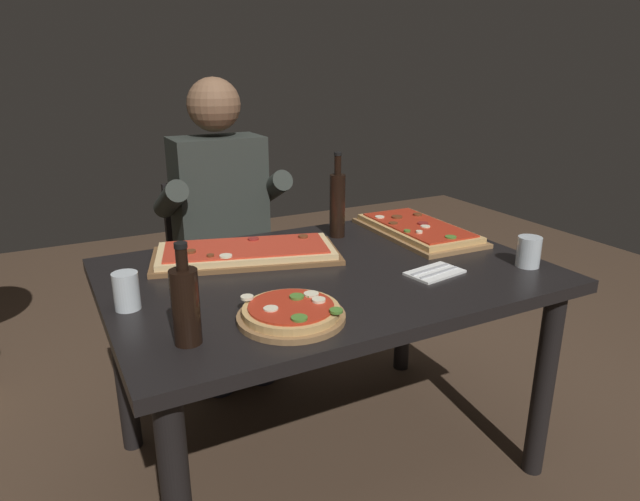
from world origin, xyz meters
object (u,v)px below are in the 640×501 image
(dining_table, at_px, (327,296))
(pizza_round_far, at_px, (291,313))
(seated_diner, at_px, (224,220))
(diner_chair, at_px, (218,267))
(pizza_rectangular_front, at_px, (246,253))
(wine_bottle_dark, at_px, (186,304))
(tumbler_far_side, at_px, (528,254))
(tumbler_near_camera, at_px, (127,293))
(oil_bottle_amber, at_px, (337,203))
(pizza_rectangular_left, at_px, (417,229))

(dining_table, bearing_deg, pizza_round_far, -132.20)
(seated_diner, bearing_deg, diner_chair, 90.00)
(pizza_rectangular_front, distance_m, diner_chair, 0.69)
(wine_bottle_dark, relative_size, seated_diner, 0.19)
(dining_table, distance_m, wine_bottle_dark, 0.64)
(wine_bottle_dark, relative_size, tumbler_far_side, 2.50)
(tumbler_near_camera, relative_size, diner_chair, 0.12)
(wine_bottle_dark, bearing_deg, pizza_rectangular_front, 56.60)
(dining_table, height_order, tumbler_near_camera, tumbler_near_camera)
(oil_bottle_amber, xyz_separation_m, diner_chair, (-0.32, 0.55, -0.39))
(pizza_rectangular_front, relative_size, pizza_rectangular_left, 1.26)
(pizza_rectangular_front, relative_size, tumbler_far_side, 6.82)
(diner_chair, relative_size, seated_diner, 0.65)
(dining_table, bearing_deg, seated_diner, 98.42)
(pizza_round_far, xyz_separation_m, diner_chair, (0.15, 1.15, -0.27))
(tumbler_near_camera, xyz_separation_m, diner_chair, (0.52, 0.87, -0.30))
(pizza_rectangular_left, relative_size, oil_bottle_amber, 1.68)
(tumbler_near_camera, relative_size, tumbler_far_side, 1.04)
(pizza_rectangular_front, height_order, pizza_rectangular_left, same)
(oil_bottle_amber, distance_m, tumbler_near_camera, 0.90)
(tumbler_near_camera, bearing_deg, dining_table, 1.64)
(oil_bottle_amber, bearing_deg, wine_bottle_dark, -141.42)
(tumbler_near_camera, xyz_separation_m, seated_diner, (0.52, 0.75, -0.04))
(tumbler_near_camera, bearing_deg, oil_bottle_amber, 21.07)
(dining_table, relative_size, diner_chair, 1.61)
(pizza_round_far, bearing_deg, dining_table, 47.80)
(oil_bottle_amber, bearing_deg, seated_diner, 126.43)
(pizza_rectangular_left, height_order, wine_bottle_dark, wine_bottle_dark)
(dining_table, bearing_deg, tumbler_near_camera, -178.36)
(seated_diner, bearing_deg, pizza_rectangular_left, -42.07)
(pizza_rectangular_left, xyz_separation_m, tumbler_far_side, (0.10, -0.47, 0.02))
(oil_bottle_amber, distance_m, tumbler_far_side, 0.71)
(pizza_rectangular_front, distance_m, wine_bottle_dark, 0.62)
(pizza_rectangular_left, height_order, diner_chair, diner_chair)
(tumbler_far_side, bearing_deg, pizza_rectangular_left, 102.19)
(wine_bottle_dark, bearing_deg, dining_table, 28.33)
(diner_chair, height_order, seated_diner, seated_diner)
(pizza_rectangular_front, distance_m, tumbler_far_side, 0.95)
(oil_bottle_amber, bearing_deg, diner_chair, 119.99)
(pizza_rectangular_left, xyz_separation_m, tumbler_near_camera, (-1.13, -0.20, 0.03))
(wine_bottle_dark, xyz_separation_m, tumbler_near_camera, (-0.09, 0.27, -0.06))
(oil_bottle_amber, height_order, seated_diner, seated_diner)
(tumbler_near_camera, bearing_deg, wine_bottle_dark, -70.66)
(tumbler_far_side, bearing_deg, dining_table, 154.94)
(dining_table, bearing_deg, diner_chair, 97.25)
(dining_table, xyz_separation_m, tumbler_far_side, (0.60, -0.28, 0.14))
(wine_bottle_dark, relative_size, oil_bottle_amber, 0.77)
(pizza_round_far, xyz_separation_m, tumbler_near_camera, (-0.37, 0.27, 0.03))
(pizza_rectangular_front, xyz_separation_m, pizza_round_far, (-0.07, -0.52, 0.00))
(pizza_rectangular_front, bearing_deg, oil_bottle_amber, 10.88)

